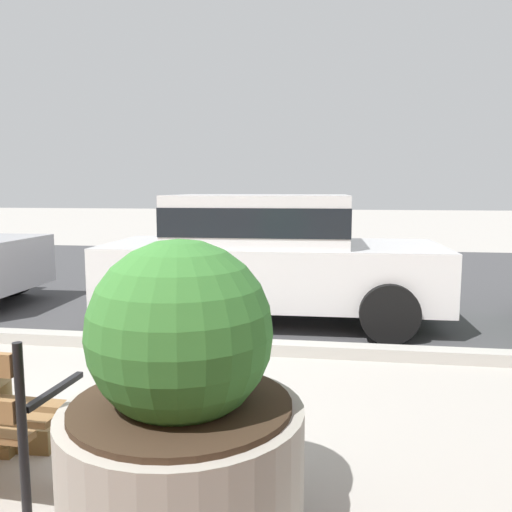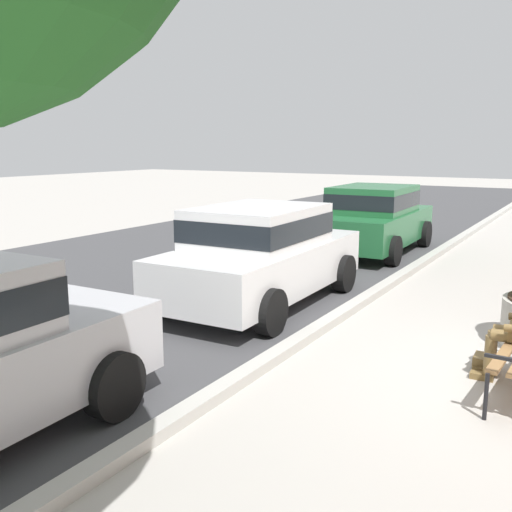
% 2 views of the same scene
% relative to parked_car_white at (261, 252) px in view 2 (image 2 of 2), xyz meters
% --- Properties ---
extents(street_surface, '(60.00, 9.00, 0.01)m').
position_rel_parked_car_white_xyz_m(street_surface, '(-1.37, 3.22, -0.84)').
color(street_surface, '#424244').
rests_on(street_surface, ground).
extents(curb_stone, '(60.00, 0.20, 0.12)m').
position_rel_parked_car_white_xyz_m(curb_stone, '(-1.37, -1.38, -0.78)').
color(curb_stone, '#B2AFA8').
rests_on(curb_stone, ground).
extents(parked_car_white, '(4.14, 2.00, 1.56)m').
position_rel_parked_car_white_xyz_m(parked_car_white, '(0.00, 0.00, 0.00)').
color(parked_car_white, silver).
rests_on(parked_car_white, ground).
extents(parked_car_green, '(4.14, 2.00, 1.56)m').
position_rel_parked_car_white_xyz_m(parked_car_green, '(5.18, 0.00, 0.00)').
color(parked_car_green, '#236638').
rests_on(parked_car_green, ground).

